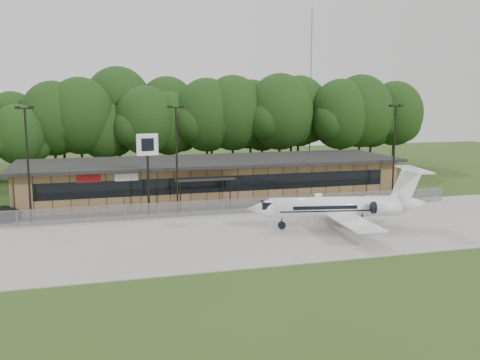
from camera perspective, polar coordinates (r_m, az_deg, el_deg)
name	(u,v)px	position (r m, az deg, el deg)	size (l,w,h in m)	color
ground	(290,261)	(36.90, 5.40, -8.56)	(160.00, 160.00, 0.00)	#314E1C
apron	(255,232)	(44.14, 1.61, -5.54)	(64.00, 18.00, 0.08)	#9E9B93
parking_lot	(221,205)	(54.94, -2.01, -2.68)	(50.00, 9.00, 0.06)	#383835
terminal	(211,178)	(58.81, -3.07, 0.20)	(41.00, 11.65, 4.30)	olive
fence	(233,206)	(50.52, -0.78, -2.84)	(46.00, 0.04, 1.52)	gray
treeline	(182,122)	(75.94, -6.17, 6.16)	(72.00, 12.00, 15.00)	black
radio_mast	(311,88)	(88.00, 7.54, 9.75)	(0.20, 0.20, 25.00)	gray
light_pole_left	(27,156)	(49.76, -21.73, 2.42)	(1.55, 0.30, 10.23)	black
light_pole_mid	(177,152)	(50.14, -6.78, 3.03)	(1.55, 0.30, 10.23)	black
light_pole_right	(394,145)	(58.38, 16.15, 3.56)	(1.55, 0.30, 10.23)	black
business_jet	(342,207)	(45.60, 10.80, -2.90)	(15.37, 13.78, 5.18)	white
pole_sign	(148,153)	(50.09, -9.84, 2.83)	(2.02, 0.54, 7.67)	black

